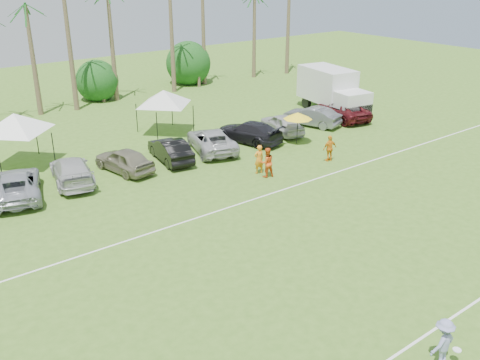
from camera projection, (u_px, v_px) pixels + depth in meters
field_lines at (280, 270)px, 21.56m from camera, size 80.00×12.10×0.01m
palm_tree_5 at (19, 6)px, 40.31m from camera, size 2.40×2.40×9.90m
palm_tree_8 at (169, 9)px, 47.97m from camera, size 2.40×2.40×8.90m
bush_tree_2 at (97, 80)px, 46.94m from camera, size 4.00×4.00×4.00m
bush_tree_3 at (193, 67)px, 52.57m from camera, size 4.00×4.00×4.00m
sideline_player_a at (259, 159)px, 31.02m from camera, size 0.68×0.49×1.73m
sideline_player_b at (267, 162)px, 30.51m from camera, size 0.99×0.85×1.75m
sideline_player_c at (330, 148)px, 32.92m from camera, size 1.02×0.55×1.65m
box_truck at (333, 90)px, 43.03m from camera, size 3.66×7.10×3.49m
canopy_tent_left at (13, 113)px, 31.20m from camera, size 4.72×4.72×3.83m
canopy_tent_right at (163, 90)px, 37.35m from camera, size 4.52×4.52×3.67m
market_umbrella at (298, 116)px, 35.61m from camera, size 1.96×1.96×2.18m
frisbee_player at (443, 342)px, 16.31m from camera, size 1.08×0.72×1.61m
parked_car_2 at (16, 185)px, 27.89m from camera, size 3.74×5.61×1.43m
parked_car_3 at (72, 171)px, 29.77m from camera, size 3.05×5.25×1.43m
parked_car_4 at (124, 160)px, 31.33m from camera, size 2.40×4.43×1.43m
parked_car_5 at (170, 150)px, 32.99m from camera, size 2.20×4.53×1.43m
parked_car_6 at (212, 140)px, 34.73m from camera, size 3.87×5.63×1.43m
parked_car_7 at (249, 132)px, 36.44m from camera, size 3.13×5.27×1.43m
parked_car_8 at (282, 124)px, 38.23m from camera, size 2.51×4.45×1.43m
parked_car_9 at (312, 116)px, 40.04m from camera, size 2.75×4.60×1.43m
parked_car_10 at (342, 110)px, 41.62m from camera, size 3.34×5.52×1.43m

